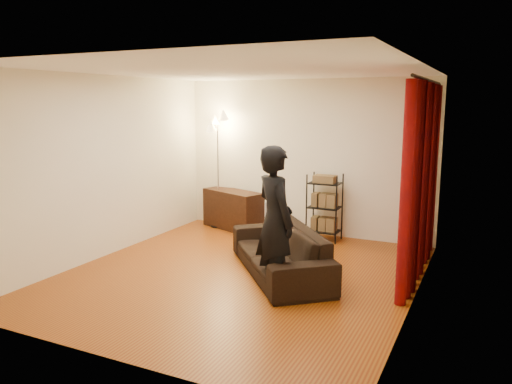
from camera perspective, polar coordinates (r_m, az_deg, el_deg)
The scene contains 14 objects.
floor at distance 6.84m, azimuth -1.87°, elevation -9.45°, with size 5.00×5.00×0.00m, color brown.
ceiling at distance 6.46m, azimuth -2.01°, elevation 13.75°, with size 5.00×5.00×0.00m, color white.
wall_back at distance 8.79m, azimuth 5.64°, elevation 3.94°, with size 5.00×5.00×0.00m, color #F0E8CD.
wall_front at distance 4.48m, azimuth -16.88°, elevation -2.46°, with size 5.00×5.00×0.00m, color #F0E8CD.
wall_left at distance 7.80m, azimuth -16.77°, elevation 2.78°, with size 5.00×5.00×0.00m, color #F0E8CD.
wall_right at distance 5.84m, azimuth 18.06°, elevation 0.33°, with size 5.00×5.00×0.00m, color #F0E8CD.
curtain_rod at distance 6.89m, azimuth 19.09°, elevation 11.99°, with size 0.04×0.04×2.65m, color black.
curtain at distance 6.96m, azimuth 18.31°, elevation 1.22°, with size 0.22×2.65×2.55m, color #710603, non-canonical shape.
sofa at distance 6.80m, azimuth 2.76°, elevation -6.75°, with size 2.18×0.85×0.64m, color black.
person at distance 5.98m, azimuth 2.21°, elevation -3.30°, with size 0.66×0.43×1.81m, color black.
media_cabinet at distance 9.20m, azimuth -2.64°, elevation -2.03°, with size 1.21×0.45×0.71m, color black.
storage_boxes at distance 9.00m, azimuth 1.67°, elevation -2.81°, with size 0.33×0.26×0.55m, color silver, non-canonical shape.
wire_shelf at distance 8.46m, azimuth 7.82°, elevation -1.74°, with size 0.51×0.36×1.13m, color black, non-canonical shape.
floor_lamp at distance 9.24m, azimuth -4.36°, elevation 2.37°, with size 0.38×0.38×2.09m, color silver, non-canonical shape.
Camera 1 is at (2.98, -5.71, 2.30)m, focal length 35.00 mm.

